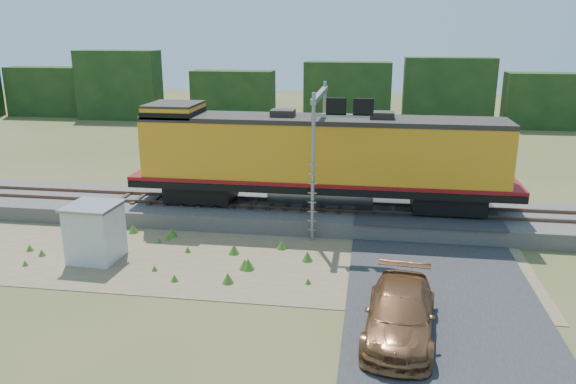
% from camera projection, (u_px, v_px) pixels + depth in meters
% --- Properties ---
extents(ground, '(140.00, 140.00, 0.00)m').
position_uv_depth(ground, '(266.00, 266.00, 23.67)').
color(ground, '#475123').
rests_on(ground, ground).
extents(ballast, '(70.00, 5.00, 0.80)m').
position_uv_depth(ballast, '(288.00, 213.00, 29.25)').
color(ballast, slate).
rests_on(ballast, ground).
extents(rails, '(70.00, 1.54, 0.16)m').
position_uv_depth(rails, '(288.00, 204.00, 29.12)').
color(rails, brown).
rests_on(rails, ballast).
extents(dirt_shoulder, '(26.00, 8.00, 0.03)m').
position_uv_depth(dirt_shoulder, '(223.00, 258.00, 24.43)').
color(dirt_shoulder, '#8C7754').
rests_on(dirt_shoulder, ground).
extents(road, '(7.00, 66.00, 0.86)m').
position_uv_depth(road, '(435.00, 267.00, 23.33)').
color(road, '#38383A').
rests_on(road, ground).
extents(tree_line_north, '(130.00, 3.00, 6.50)m').
position_uv_depth(tree_line_north, '(334.00, 94.00, 58.90)').
color(tree_line_north, black).
rests_on(tree_line_north, ground).
extents(weed_clumps, '(15.00, 6.20, 0.56)m').
position_uv_depth(weed_clumps, '(187.00, 260.00, 24.27)').
color(weed_clumps, '#3F7321').
rests_on(weed_clumps, ground).
extents(locomotive, '(19.48, 2.97, 5.03)m').
position_uv_depth(locomotive, '(316.00, 157.00, 28.20)').
color(locomotive, black).
rests_on(locomotive, rails).
extents(shed, '(2.19, 2.19, 2.49)m').
position_uv_depth(shed, '(95.00, 232.00, 23.96)').
color(shed, silver).
rests_on(shed, ground).
extents(signal_gantry, '(2.75, 6.20, 6.94)m').
position_uv_depth(signal_gantry, '(325.00, 124.00, 27.01)').
color(signal_gantry, gray).
rests_on(signal_gantry, ground).
extents(car, '(2.68, 5.54, 1.55)m').
position_uv_depth(car, '(400.00, 314.00, 18.06)').
color(car, brown).
rests_on(car, ground).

